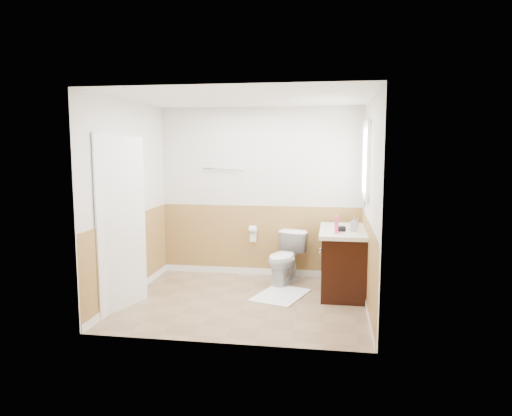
% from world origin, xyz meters
% --- Properties ---
extents(floor, '(3.00, 3.00, 0.00)m').
position_xyz_m(floor, '(0.00, 0.00, 0.00)').
color(floor, '#8C7051').
rests_on(floor, ground).
extents(ceiling, '(3.00, 3.00, 0.00)m').
position_xyz_m(ceiling, '(0.00, 0.00, 2.50)').
color(ceiling, white).
rests_on(ceiling, floor).
extents(wall_back, '(3.00, 0.00, 3.00)m').
position_xyz_m(wall_back, '(0.00, 1.30, 1.25)').
color(wall_back, silver).
rests_on(wall_back, floor).
extents(wall_front, '(3.00, 0.00, 3.00)m').
position_xyz_m(wall_front, '(0.00, -1.30, 1.25)').
color(wall_front, silver).
rests_on(wall_front, floor).
extents(wall_left, '(0.00, 3.00, 3.00)m').
position_xyz_m(wall_left, '(-1.50, 0.00, 1.25)').
color(wall_left, silver).
rests_on(wall_left, floor).
extents(wall_right, '(0.00, 3.00, 3.00)m').
position_xyz_m(wall_right, '(1.50, 0.00, 1.25)').
color(wall_right, silver).
rests_on(wall_right, floor).
extents(wainscot_back, '(3.00, 0.00, 3.00)m').
position_xyz_m(wainscot_back, '(0.00, 1.29, 0.50)').
color(wainscot_back, '#B58848').
rests_on(wainscot_back, floor).
extents(wainscot_front, '(3.00, 0.00, 3.00)m').
position_xyz_m(wainscot_front, '(0.00, -1.29, 0.50)').
color(wainscot_front, '#B58848').
rests_on(wainscot_front, floor).
extents(wainscot_left, '(0.00, 2.60, 2.60)m').
position_xyz_m(wainscot_left, '(-1.49, 0.00, 0.50)').
color(wainscot_left, '#B58848').
rests_on(wainscot_left, floor).
extents(wainscot_right, '(0.00, 2.60, 2.60)m').
position_xyz_m(wainscot_right, '(1.49, 0.00, 0.50)').
color(wainscot_right, '#B58848').
rests_on(wainscot_right, floor).
extents(toilet, '(0.61, 0.80, 0.73)m').
position_xyz_m(toilet, '(0.42, 0.88, 0.36)').
color(toilet, white).
rests_on(toilet, floor).
extents(bath_mat, '(0.78, 0.93, 0.02)m').
position_xyz_m(bath_mat, '(0.42, 0.28, 0.01)').
color(bath_mat, white).
rests_on(bath_mat, floor).
extents(vanity_cabinet, '(0.55, 1.10, 0.80)m').
position_xyz_m(vanity_cabinet, '(1.21, 0.58, 0.40)').
color(vanity_cabinet, black).
rests_on(vanity_cabinet, floor).
extents(vanity_knob_left, '(0.03, 0.03, 0.03)m').
position_xyz_m(vanity_knob_left, '(0.91, 0.48, 0.55)').
color(vanity_knob_left, silver).
rests_on(vanity_knob_left, vanity_cabinet).
extents(vanity_knob_right, '(0.03, 0.03, 0.03)m').
position_xyz_m(vanity_knob_right, '(0.91, 0.68, 0.55)').
color(vanity_knob_right, silver).
rests_on(vanity_knob_right, vanity_cabinet).
extents(countertop, '(0.60, 1.15, 0.05)m').
position_xyz_m(countertop, '(1.20, 0.58, 0.83)').
color(countertop, silver).
rests_on(countertop, vanity_cabinet).
extents(sink_basin, '(0.36, 0.36, 0.02)m').
position_xyz_m(sink_basin, '(1.21, 0.73, 0.86)').
color(sink_basin, silver).
rests_on(sink_basin, countertop).
extents(faucet, '(0.02, 0.02, 0.14)m').
position_xyz_m(faucet, '(1.39, 0.73, 0.92)').
color(faucet, silver).
rests_on(faucet, countertop).
extents(lotion_bottle, '(0.05, 0.05, 0.22)m').
position_xyz_m(lotion_bottle, '(1.11, 0.26, 0.96)').
color(lotion_bottle, '#F23E7A').
rests_on(lotion_bottle, countertop).
extents(soap_dispenser, '(0.09, 0.09, 0.19)m').
position_xyz_m(soap_dispenser, '(1.33, 0.44, 0.94)').
color(soap_dispenser, '#9298A5').
rests_on(soap_dispenser, countertop).
extents(hair_dryer_body, '(0.14, 0.07, 0.07)m').
position_xyz_m(hair_dryer_body, '(1.16, 0.41, 0.89)').
color(hair_dryer_body, black).
rests_on(hair_dryer_body, countertop).
extents(hair_dryer_handle, '(0.03, 0.03, 0.07)m').
position_xyz_m(hair_dryer_handle, '(1.13, 0.46, 0.86)').
color(hair_dryer_handle, black).
rests_on(hair_dryer_handle, countertop).
extents(mirror_panel, '(0.02, 0.35, 0.90)m').
position_xyz_m(mirror_panel, '(1.48, 1.10, 1.55)').
color(mirror_panel, silver).
rests_on(mirror_panel, wall_right).
extents(window_frame, '(0.04, 0.80, 1.00)m').
position_xyz_m(window_frame, '(1.47, 0.59, 1.75)').
color(window_frame, white).
rests_on(window_frame, wall_right).
extents(window_glass, '(0.01, 0.70, 0.90)m').
position_xyz_m(window_glass, '(1.49, 0.59, 1.75)').
color(window_glass, white).
rests_on(window_glass, wall_right).
extents(door, '(0.29, 0.78, 2.04)m').
position_xyz_m(door, '(-1.40, -0.45, 1.02)').
color(door, white).
rests_on(door, wall_left).
extents(door_frame, '(0.02, 0.92, 2.10)m').
position_xyz_m(door_frame, '(-1.48, -0.45, 1.03)').
color(door_frame, white).
rests_on(door_frame, wall_left).
extents(door_knob, '(0.06, 0.06, 0.06)m').
position_xyz_m(door_knob, '(-1.34, -0.12, 0.95)').
color(door_knob, silver).
rests_on(door_knob, door).
extents(towel_bar, '(0.62, 0.02, 0.02)m').
position_xyz_m(towel_bar, '(-0.55, 1.25, 1.60)').
color(towel_bar, silver).
rests_on(towel_bar, wall_back).
extents(tp_holder_bar, '(0.14, 0.02, 0.02)m').
position_xyz_m(tp_holder_bar, '(-0.10, 1.23, 0.70)').
color(tp_holder_bar, silver).
rests_on(tp_holder_bar, wall_back).
extents(tp_roll, '(0.10, 0.11, 0.11)m').
position_xyz_m(tp_roll, '(-0.10, 1.23, 0.70)').
color(tp_roll, white).
rests_on(tp_roll, tp_holder_bar).
extents(tp_sheet, '(0.10, 0.01, 0.16)m').
position_xyz_m(tp_sheet, '(-0.10, 1.23, 0.59)').
color(tp_sheet, white).
rests_on(tp_sheet, tp_roll).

